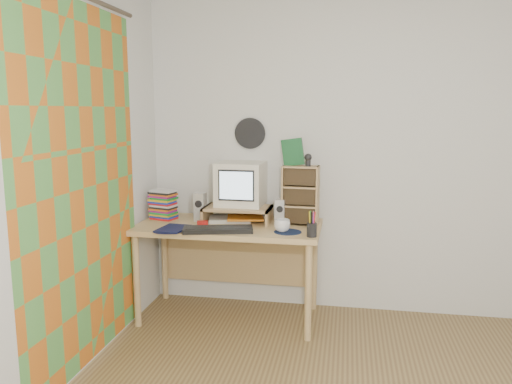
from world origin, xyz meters
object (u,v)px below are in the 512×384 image
at_px(crt_monitor, 240,184).
at_px(diary, 161,226).
at_px(desk, 231,239).
at_px(keyboard, 218,230).
at_px(dvd_stack, 163,203).
at_px(mug, 282,226).
at_px(cd_rack, 301,195).

height_order(crt_monitor, diary, crt_monitor).
xyz_separation_m(crt_monitor, diary, (-0.50, -0.40, -0.27)).
xyz_separation_m(desk, crt_monitor, (0.06, 0.09, 0.42)).
distance_m(keyboard, dvd_stack, 0.65).
height_order(crt_monitor, dvd_stack, crt_monitor).
height_order(dvd_stack, diary, dvd_stack).
relative_size(keyboard, dvd_stack, 1.87).
relative_size(keyboard, mug, 4.33).
bearing_deg(mug, keyboard, -169.45).
relative_size(keyboard, cd_rack, 1.10).
height_order(dvd_stack, cd_rack, cd_rack).
bearing_deg(crt_monitor, dvd_stack, -173.15).
bearing_deg(desk, mug, -27.13).
relative_size(desk, keyboard, 2.81).
bearing_deg(keyboard, desk, 72.79).
distance_m(desk, keyboard, 0.34).
xyz_separation_m(desk, mug, (0.43, -0.22, 0.18)).
distance_m(cd_rack, mug, 0.33).
bearing_deg(diary, keyboard, 7.62).
distance_m(keyboard, mug, 0.46).
relative_size(crt_monitor, dvd_stack, 1.34).
bearing_deg(cd_rack, dvd_stack, -175.71).
distance_m(crt_monitor, dvd_stack, 0.64).
height_order(desk, cd_rack, cd_rack).
relative_size(desk, crt_monitor, 3.90).
distance_m(dvd_stack, mug, 1.03).
xyz_separation_m(dvd_stack, diary, (0.11, -0.35, -0.11)).
bearing_deg(desk, cd_rack, 4.06).
xyz_separation_m(mug, diary, (-0.88, -0.09, -0.02)).
height_order(keyboard, diary, diary).
xyz_separation_m(keyboard, dvd_stack, (-0.54, 0.34, 0.12)).
xyz_separation_m(crt_monitor, mug, (0.38, -0.31, -0.24)).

